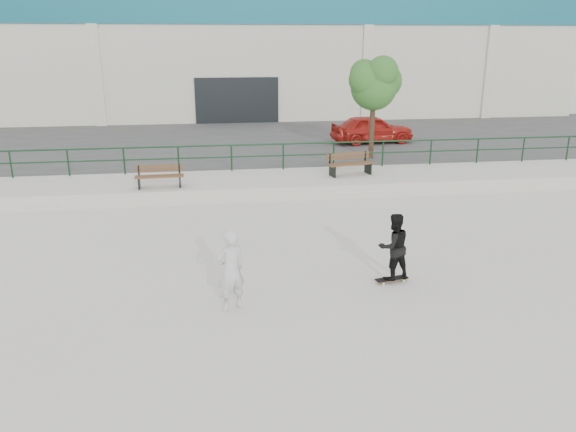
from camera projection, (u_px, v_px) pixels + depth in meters
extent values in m
plane|color=beige|center=(306.00, 307.00, 11.72)|extent=(120.00, 120.00, 0.00)
cube|color=beige|center=(261.00, 185.00, 20.61)|extent=(30.00, 3.00, 0.50)
cube|color=#3C3C3C|center=(245.00, 144.00, 28.63)|extent=(60.00, 14.00, 0.50)
cylinder|color=#14371E|center=(257.00, 145.00, 21.46)|extent=(28.00, 0.06, 0.06)
cylinder|color=#14371E|center=(258.00, 156.00, 21.60)|extent=(28.00, 0.05, 0.05)
cylinder|color=#14371E|center=(11.00, 165.00, 20.37)|extent=(0.06, 0.06, 1.00)
cylinder|color=#14371E|center=(68.00, 163.00, 20.65)|extent=(0.06, 0.06, 1.00)
cylinder|color=#14371E|center=(124.00, 161.00, 20.92)|extent=(0.06, 0.06, 1.00)
cylinder|color=#14371E|center=(179.00, 160.00, 21.20)|extent=(0.06, 0.06, 1.00)
cylinder|color=#14371E|center=(232.00, 158.00, 21.47)|extent=(0.06, 0.06, 1.00)
cylinder|color=#14371E|center=(283.00, 157.00, 21.75)|extent=(0.06, 0.06, 1.00)
cylinder|color=#14371E|center=(334.00, 155.00, 22.02)|extent=(0.06, 0.06, 1.00)
cylinder|color=#14371E|center=(383.00, 154.00, 22.30)|extent=(0.06, 0.06, 1.00)
cylinder|color=#14371E|center=(431.00, 152.00, 22.58)|extent=(0.06, 0.06, 1.00)
cylinder|color=#14371E|center=(477.00, 151.00, 22.85)|extent=(0.06, 0.06, 1.00)
cylinder|color=#14371E|center=(523.00, 150.00, 23.13)|extent=(0.06, 0.06, 1.00)
cylinder|color=#14371E|center=(568.00, 148.00, 23.40)|extent=(0.06, 0.06, 1.00)
cube|color=silver|center=(230.00, 59.00, 40.72)|extent=(44.00, 16.00, 8.00)
cube|color=#165F71|center=(228.00, 14.00, 39.79)|extent=(44.20, 16.20, 1.80)
cube|color=black|center=(237.00, 105.00, 33.84)|extent=(5.00, 0.15, 3.20)
cube|color=silver|center=(97.00, 80.00, 32.25)|extent=(0.60, 0.25, 6.20)
cube|color=silver|center=(367.00, 78.00, 34.45)|extent=(0.60, 0.25, 6.20)
cube|color=silver|center=(489.00, 77.00, 35.55)|extent=(0.60, 0.25, 6.20)
cube|color=brown|center=(159.00, 177.00, 18.93)|extent=(1.64, 0.18, 0.04)
cube|color=brown|center=(159.00, 176.00, 19.08)|extent=(1.64, 0.18, 0.04)
cube|color=brown|center=(159.00, 175.00, 19.24)|extent=(1.64, 0.18, 0.04)
cube|color=brown|center=(159.00, 170.00, 19.25)|extent=(1.64, 0.11, 0.09)
cube|color=brown|center=(159.00, 166.00, 19.21)|extent=(1.64, 0.11, 0.09)
cube|color=black|center=(139.00, 183.00, 19.02)|extent=(0.07, 0.46, 0.38)
cube|color=black|center=(139.00, 171.00, 19.13)|extent=(0.06, 0.05, 0.38)
cube|color=black|center=(180.00, 181.00, 19.27)|extent=(0.07, 0.46, 0.38)
cube|color=black|center=(179.00, 169.00, 19.38)|extent=(0.06, 0.05, 0.38)
cube|color=brown|center=(353.00, 165.00, 20.69)|extent=(1.76, 0.48, 0.04)
cube|color=brown|center=(351.00, 164.00, 20.85)|extent=(1.76, 0.48, 0.04)
cube|color=brown|center=(348.00, 163.00, 21.01)|extent=(1.76, 0.48, 0.04)
cube|color=brown|center=(348.00, 158.00, 21.02)|extent=(1.74, 0.41, 0.10)
cube|color=brown|center=(348.00, 154.00, 20.98)|extent=(1.74, 0.41, 0.10)
cube|color=black|center=(332.00, 171.00, 20.67)|extent=(0.16, 0.49, 0.41)
cube|color=black|center=(330.00, 159.00, 20.78)|extent=(0.07, 0.06, 0.41)
cube|color=black|center=(368.00, 168.00, 21.16)|extent=(0.16, 0.49, 0.41)
cube|color=black|center=(365.00, 156.00, 21.27)|extent=(0.07, 0.06, 0.41)
cylinder|color=#473523|center=(372.00, 128.00, 23.62)|extent=(0.21, 0.21, 2.55)
sphere|color=#2F6E28|center=(374.00, 87.00, 23.12)|extent=(1.91, 1.91, 1.91)
sphere|color=#2F6E28|center=(384.00, 81.00, 23.42)|extent=(1.48, 1.48, 1.48)
sphere|color=#2F6E28|center=(366.00, 80.00, 22.76)|extent=(1.38, 1.38, 1.38)
sphere|color=#2F6E28|center=(383.00, 72.00, 22.55)|extent=(1.27, 1.27, 1.27)
sphere|color=#2F6E28|center=(364.00, 73.00, 23.31)|extent=(1.17, 1.17, 1.17)
imported|color=#B41D16|center=(372.00, 129.00, 27.38)|extent=(4.11, 1.97, 1.36)
cube|color=black|center=(392.00, 278.00, 12.90)|extent=(0.80, 0.34, 0.02)
cube|color=brown|center=(392.00, 279.00, 12.90)|extent=(0.80, 0.34, 0.01)
cube|color=#96969B|center=(382.00, 282.00, 12.83)|extent=(0.09, 0.17, 0.03)
cube|color=#96969B|center=(402.00, 279.00, 12.99)|extent=(0.09, 0.17, 0.03)
cylinder|color=beige|center=(384.00, 284.00, 12.75)|extent=(0.06, 0.04, 0.06)
cylinder|color=beige|center=(380.00, 281.00, 12.92)|extent=(0.06, 0.04, 0.06)
cylinder|color=beige|center=(404.00, 281.00, 12.91)|extent=(0.06, 0.04, 0.06)
cylinder|color=beige|center=(399.00, 278.00, 13.08)|extent=(0.06, 0.04, 0.06)
imported|color=black|center=(394.00, 246.00, 12.66)|extent=(0.86, 0.73, 1.55)
imported|color=silver|center=(231.00, 270.00, 11.37)|extent=(0.75, 0.65, 1.73)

